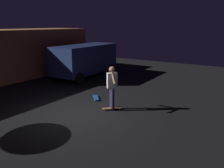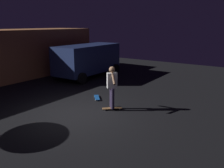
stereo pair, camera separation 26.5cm
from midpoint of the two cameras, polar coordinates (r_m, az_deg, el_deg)
ground_plane at (r=9.29m, az=-7.43°, el=-7.07°), size 28.00×28.00×0.00m
parked_van at (r=15.50m, az=-5.25°, el=5.95°), size 4.65×2.30×2.03m
skateboard_ridden at (r=9.68m, az=0.79°, el=-5.72°), size 0.70×0.68×0.07m
skateboard_spare at (r=11.06m, az=-2.90°, el=-3.19°), size 0.70×0.68×0.07m
skater at (r=9.39m, az=0.81°, el=-0.08°), size 0.74×0.78×1.67m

